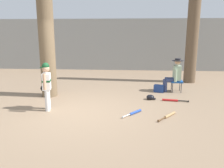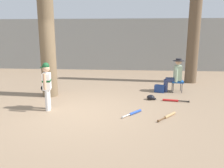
{
  "view_description": "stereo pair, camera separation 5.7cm",
  "coord_description": "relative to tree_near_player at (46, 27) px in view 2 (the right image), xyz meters",
  "views": [
    {
      "loc": [
        1.3,
        -5.64,
        2.06
      ],
      "look_at": [
        0.86,
        0.21,
        0.75
      ],
      "focal_mm": 36.57,
      "sensor_mm": 36.0,
      "label": 1
    },
    {
      "loc": [
        1.36,
        -5.64,
        2.06
      ],
      "look_at": [
        0.86,
        0.21,
        0.75
      ],
      "focal_mm": 36.57,
      "sensor_mm": 36.0,
      "label": 2
    }
  ],
  "objects": [
    {
      "name": "ground_plane",
      "position": [
        1.35,
        -1.59,
        -2.27
      ],
      "size": [
        60.0,
        60.0,
        0.0
      ],
      "primitive_type": "plane",
      "color": "#897056"
    },
    {
      "name": "concrete_back_wall",
      "position": [
        1.35,
        5.86,
        -0.84
      ],
      "size": [
        18.0,
        0.36,
        2.85
      ],
      "primitive_type": "cube",
      "color": "gray",
      "rests_on": "ground"
    },
    {
      "name": "tree_near_player",
      "position": [
        0.0,
        0.0,
        0.0
      ],
      "size": [
        0.8,
        0.8,
        5.36
      ],
      "color": "brown",
      "rests_on": "ground"
    },
    {
      "name": "tree_behind_spectator",
      "position": [
        5.24,
        2.62,
        0.33
      ],
      "size": [
        0.74,
        0.74,
        5.93
      ],
      "color": "brown",
      "rests_on": "ground"
    },
    {
      "name": "young_ballplayer",
      "position": [
        0.44,
        -1.41,
        -1.52
      ],
      "size": [
        0.41,
        0.57,
        1.31
      ],
      "color": "white",
      "rests_on": "ground"
    },
    {
      "name": "folding_stool",
      "position": [
        4.35,
        0.89,
        -1.9
      ],
      "size": [
        0.42,
        0.42,
        0.41
      ],
      "color": "#194C9E",
      "rests_on": "ground"
    },
    {
      "name": "seated_spectator",
      "position": [
        4.25,
        0.89,
        -1.62
      ],
      "size": [
        0.67,
        0.53,
        1.2
      ],
      "color": "navy",
      "rests_on": "ground"
    },
    {
      "name": "handbag_beside_stool",
      "position": [
        3.72,
        0.78,
        -2.14
      ],
      "size": [
        0.38,
        0.29,
        0.26
      ],
      "primitive_type": "cube",
      "rotation": [
        0.0,
        0.0,
        -0.38
      ],
      "color": "navy",
      "rests_on": "ground"
    },
    {
      "name": "bat_red_barrel",
      "position": [
        3.99,
        -0.34,
        -2.23
      ],
      "size": [
        0.8,
        0.18,
        0.07
      ],
      "color": "red",
      "rests_on": "ground"
    },
    {
      "name": "bat_wood_tan",
      "position": [
        3.66,
        -1.71,
        -2.23
      ],
      "size": [
        0.54,
        0.68,
        0.07
      ],
      "color": "tan",
      "rests_on": "ground"
    },
    {
      "name": "bat_blue_youth",
      "position": [
        2.79,
        -1.57,
        -2.23
      ],
      "size": [
        0.52,
        0.61,
        0.07
      ],
      "color": "#2347AD",
      "rests_on": "ground"
    },
    {
      "name": "batting_helmet_black",
      "position": [
        3.34,
        -0.19,
        -2.19
      ],
      "size": [
        0.29,
        0.22,
        0.17
      ],
      "color": "black",
      "rests_on": "ground"
    }
  ]
}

